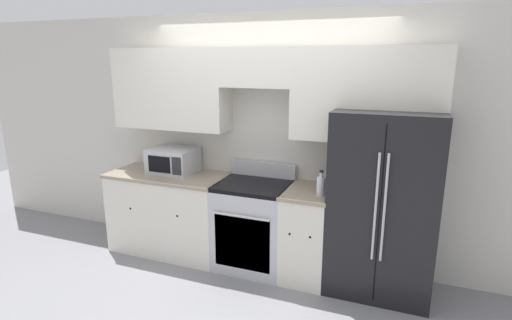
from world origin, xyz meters
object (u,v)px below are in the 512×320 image
at_px(refrigerator, 383,202).
at_px(microwave, 173,160).
at_px(oven_range, 253,225).
at_px(bottle, 321,185).

relative_size(refrigerator, microwave, 3.49).
height_order(oven_range, microwave, microwave).
distance_m(refrigerator, microwave, 2.25).
bearing_deg(bottle, oven_range, 171.52).
xyz_separation_m(oven_range, refrigerator, (1.26, 0.06, 0.39)).
distance_m(oven_range, bottle, 0.90).
bearing_deg(refrigerator, microwave, 179.58).
bearing_deg(microwave, oven_range, -4.41).
xyz_separation_m(microwave, bottle, (1.70, -0.18, -0.04)).
height_order(refrigerator, bottle, refrigerator).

